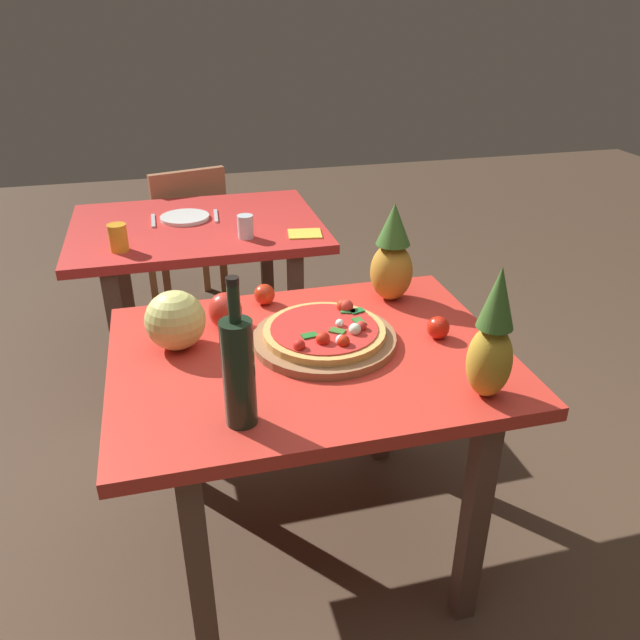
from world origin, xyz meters
TOP-DOWN VIEW (x-y plane):
  - ground_plane at (0.00, 0.00)m, footprint 10.00×10.00m
  - display_table at (0.00, 0.00)m, footprint 1.12×0.85m
  - background_table at (-0.23, 1.23)m, footprint 1.09×0.84m
  - dining_chair at (-0.25, 1.87)m, footprint 0.49×0.49m
  - pizza_board at (0.05, 0.04)m, footprint 0.42×0.42m
  - pizza at (0.06, 0.04)m, footprint 0.36×0.36m
  - wine_bottle at (-0.23, -0.28)m, footprint 0.08×0.08m
  - pineapple_left at (0.38, -0.32)m, footprint 0.11×0.11m
  - pineapple_right at (0.34, 0.28)m, footprint 0.14×0.14m
  - melon at (-0.36, 0.12)m, footprint 0.17×0.17m
  - bell_pepper at (-0.21, 0.22)m, footprint 0.10×0.10m
  - tomato_near_board at (0.39, -0.01)m, footprint 0.07×0.07m
  - tomato_at_corner at (-0.07, 0.34)m, footprint 0.07×0.07m
  - drinking_glass_juice at (-0.55, 0.96)m, footprint 0.07×0.07m
  - drinking_glass_water at (-0.04, 0.99)m, footprint 0.07×0.07m
  - dinner_plate at (-0.27, 1.30)m, footprint 0.22×0.22m
  - fork_utensil at (-0.41, 1.30)m, footprint 0.02×0.18m
  - knife_utensil at (-0.13, 1.30)m, footprint 0.03×0.18m
  - napkin_folded at (0.21, 0.96)m, footprint 0.16×0.14m

SIDE VIEW (x-z plane):
  - ground_plane at x=0.00m, z-range 0.00..0.00m
  - dining_chair at x=-0.25m, z-range 0.06..0.91m
  - background_table at x=-0.23m, z-range 0.27..1.02m
  - display_table at x=0.00m, z-range 0.27..1.02m
  - napkin_folded at x=0.21m, z-range 0.75..0.75m
  - fork_utensil at x=-0.41m, z-range 0.75..0.75m
  - knife_utensil at x=-0.13m, z-range 0.75..0.75m
  - dinner_plate at x=-0.27m, z-range 0.75..0.76m
  - pizza_board at x=0.05m, z-range 0.75..0.77m
  - tomato_near_board at x=0.39m, z-range 0.75..0.81m
  - tomato_at_corner at x=-0.07m, z-range 0.75..0.82m
  - pizza at x=0.06m, z-range 0.76..0.82m
  - drinking_glass_water at x=-0.04m, z-range 0.75..0.84m
  - bell_pepper at x=-0.21m, z-range 0.74..0.85m
  - drinking_glass_juice at x=-0.55m, z-range 0.75..0.86m
  - melon at x=-0.36m, z-range 0.75..0.92m
  - wine_bottle at x=-0.23m, z-range 0.70..1.08m
  - pineapple_right at x=0.34m, z-range 0.73..1.06m
  - pineapple_left at x=0.38m, z-range 0.73..1.08m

